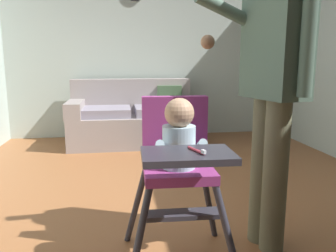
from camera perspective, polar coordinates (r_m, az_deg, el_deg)
ground at (r=2.72m, az=2.29°, el=-14.29°), size 5.64×6.95×0.10m
wall_far at (r=5.15m, az=-3.29°, el=12.80°), size 4.84×0.06×2.58m
couch at (r=4.67m, az=-5.85°, el=1.21°), size 1.68×0.86×0.86m
high_chair at (r=1.78m, az=1.71°, el=-4.34°), size 0.63×0.74×0.93m
adult_standing at (r=2.01m, az=17.12°, el=6.30°), size 0.58×0.50×1.69m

